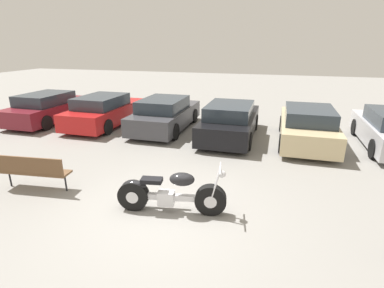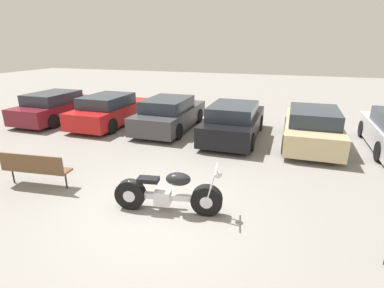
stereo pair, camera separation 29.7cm
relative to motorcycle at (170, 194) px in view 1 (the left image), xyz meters
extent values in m
plane|color=gray|center=(-0.16, -0.09, -0.42)|extent=(60.00, 60.00, 0.00)
cylinder|color=black|center=(0.83, 0.13, -0.09)|extent=(0.68, 0.30, 0.65)
cylinder|color=silver|center=(0.83, 0.13, -0.09)|extent=(0.29, 0.26, 0.26)
cylinder|color=black|center=(-0.78, -0.13, -0.09)|extent=(0.68, 0.30, 0.65)
cylinder|color=silver|center=(-0.78, -0.13, -0.09)|extent=(0.29, 0.26, 0.26)
cube|color=silver|center=(0.02, 0.00, -0.08)|extent=(1.25, 0.31, 0.12)
cube|color=silver|center=(-0.09, -0.02, -0.11)|extent=(0.37, 0.29, 0.30)
ellipsoid|color=black|center=(0.25, 0.04, 0.34)|extent=(0.57, 0.40, 0.27)
cube|color=black|center=(-0.38, -0.07, 0.28)|extent=(0.47, 0.31, 0.09)
ellipsoid|color=black|center=(-0.73, -0.12, 0.15)|extent=(0.51, 0.28, 0.20)
cylinder|color=silver|center=(0.94, 0.06, 0.27)|extent=(0.22, 0.07, 0.72)
cylinder|color=silver|center=(0.91, 0.24, 0.27)|extent=(0.22, 0.07, 0.72)
cylinder|color=silver|center=(1.01, 0.16, 0.62)|extent=(0.13, 0.62, 0.03)
sphere|color=silver|center=(1.05, 0.17, 0.50)|extent=(0.15, 0.15, 0.15)
cylinder|color=silver|center=(-0.34, 0.08, -0.21)|extent=(1.25, 0.28, 0.08)
cube|color=maroon|center=(-7.84, 5.76, 0.08)|extent=(1.77, 4.22, 0.69)
cube|color=#28333D|center=(-7.84, 5.51, 0.66)|extent=(1.56, 2.20, 0.46)
cylinder|color=black|center=(-8.66, 7.07, -0.11)|extent=(0.20, 0.61, 0.61)
cylinder|color=black|center=(-7.01, 7.07, -0.11)|extent=(0.20, 0.61, 0.61)
cylinder|color=black|center=(-8.66, 4.45, -0.11)|extent=(0.20, 0.61, 0.61)
cylinder|color=black|center=(-7.01, 4.45, -0.11)|extent=(0.20, 0.61, 0.61)
cube|color=red|center=(-5.11, 5.89, 0.08)|extent=(1.77, 4.22, 0.69)
cube|color=#28333D|center=(-5.11, 5.64, 0.66)|extent=(1.56, 2.20, 0.46)
cylinder|color=black|center=(-5.94, 7.20, -0.11)|extent=(0.20, 0.61, 0.61)
cylinder|color=black|center=(-4.28, 7.20, -0.11)|extent=(0.20, 0.61, 0.61)
cylinder|color=black|center=(-5.94, 4.58, -0.11)|extent=(0.20, 0.61, 0.61)
cylinder|color=black|center=(-4.28, 4.58, -0.11)|extent=(0.20, 0.61, 0.61)
cube|color=#3D3D42|center=(-2.38, 6.02, 0.08)|extent=(1.77, 4.22, 0.69)
cube|color=#28333D|center=(-2.38, 5.76, 0.66)|extent=(1.56, 2.20, 0.46)
cylinder|color=black|center=(-3.21, 7.33, -0.11)|extent=(0.20, 0.61, 0.61)
cylinder|color=black|center=(-1.56, 7.33, -0.11)|extent=(0.20, 0.61, 0.61)
cylinder|color=black|center=(-3.21, 4.71, -0.11)|extent=(0.20, 0.61, 0.61)
cylinder|color=black|center=(-1.56, 4.71, -0.11)|extent=(0.20, 0.61, 0.61)
cube|color=black|center=(0.34, 5.63, 0.08)|extent=(1.77, 4.22, 0.69)
cube|color=#28333D|center=(0.34, 5.38, 0.66)|extent=(1.56, 2.20, 0.46)
cylinder|color=black|center=(-0.48, 6.94, -0.11)|extent=(0.20, 0.61, 0.61)
cylinder|color=black|center=(1.17, 6.94, -0.11)|extent=(0.20, 0.61, 0.61)
cylinder|color=black|center=(-0.48, 4.32, -0.11)|extent=(0.20, 0.61, 0.61)
cylinder|color=black|center=(1.17, 4.32, -0.11)|extent=(0.20, 0.61, 0.61)
cube|color=#C6B284|center=(3.07, 5.70, 0.08)|extent=(1.77, 4.22, 0.69)
cube|color=#28333D|center=(3.07, 5.45, 0.66)|extent=(1.56, 2.20, 0.46)
cylinder|color=black|center=(2.24, 7.01, -0.11)|extent=(0.20, 0.61, 0.61)
cylinder|color=black|center=(3.89, 7.01, -0.11)|extent=(0.20, 0.61, 0.61)
cylinder|color=black|center=(2.24, 4.39, -0.11)|extent=(0.20, 0.61, 0.61)
cylinder|color=black|center=(3.89, 4.39, -0.11)|extent=(0.20, 0.61, 0.61)
cylinder|color=black|center=(4.97, 7.24, -0.11)|extent=(0.20, 0.61, 0.61)
cylinder|color=black|center=(4.97, 4.62, -0.11)|extent=(0.20, 0.61, 0.61)
cube|color=brown|center=(-3.49, 0.09, 0.03)|extent=(1.74, 0.58, 0.05)
cube|color=brown|center=(-3.47, -0.09, 0.25)|extent=(1.70, 0.22, 0.44)
cylinder|color=black|center=(-4.24, 0.01, -0.19)|extent=(0.04, 0.04, 0.45)
cylinder|color=black|center=(-2.74, 0.17, -0.19)|extent=(0.04, 0.04, 0.45)
camera|label=1|loc=(1.98, -5.23, 2.99)|focal=28.00mm
camera|label=2|loc=(2.26, -5.14, 2.99)|focal=28.00mm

